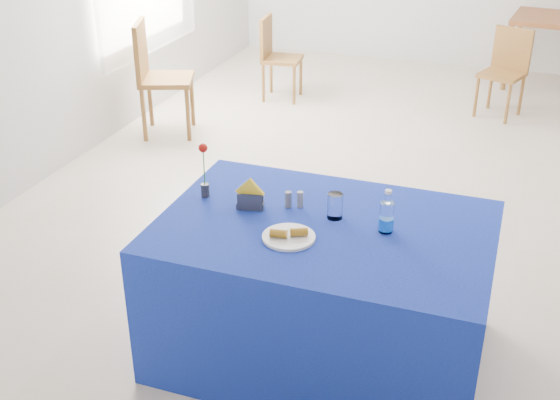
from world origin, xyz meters
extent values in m
plane|color=beige|center=(0.00, 0.00, 0.00)|extent=(7.00, 7.00, 0.00)
plane|color=silver|center=(0.00, -3.50, 1.40)|extent=(5.00, 0.00, 5.00)
cylinder|color=silver|center=(0.07, -2.40, 0.77)|extent=(0.25, 0.25, 0.01)
cylinder|color=white|center=(0.21, -2.13, 0.82)|extent=(0.08, 0.08, 0.13)
cylinder|color=slate|center=(0.02, -2.08, 0.80)|extent=(0.03, 0.03, 0.08)
cylinder|color=slate|center=(-0.04, -2.10, 0.80)|extent=(0.03, 0.03, 0.08)
cube|color=navy|center=(0.19, -2.22, 0.38)|extent=(1.60, 1.10, 0.76)
cylinder|color=white|center=(0.48, -2.18, 0.83)|extent=(0.07, 0.07, 0.15)
cylinder|color=blue|center=(0.48, -2.18, 0.80)|extent=(0.07, 0.07, 0.06)
cylinder|color=white|center=(0.48, -2.18, 0.94)|extent=(0.03, 0.03, 0.05)
cylinder|color=silver|center=(0.48, -2.18, 0.97)|extent=(0.03, 0.03, 0.01)
cube|color=#323237|center=(-0.21, -2.17, 0.78)|extent=(0.14, 0.08, 0.03)
cube|color=#3D3D42|center=(-0.21, -2.20, 0.81)|extent=(0.12, 0.03, 0.09)
cube|color=#36363B|center=(-0.22, -2.15, 0.81)|extent=(0.12, 0.03, 0.09)
cube|color=yellow|center=(-0.21, -2.17, 0.85)|extent=(0.15, 0.02, 0.15)
cylinder|color=#242429|center=(-0.48, -2.13, 0.80)|extent=(0.04, 0.04, 0.07)
cylinder|color=#1B6C1B|center=(-0.48, -2.13, 0.91)|extent=(0.01, 0.01, 0.22)
sphere|color=#B0140B|center=(-0.48, -2.13, 1.03)|extent=(0.05, 0.05, 0.05)
cylinder|color=olive|center=(0.80, 2.70, 0.35)|extent=(0.05, 0.05, 0.71)
cylinder|color=brown|center=(0.87, 3.40, 0.35)|extent=(0.05, 0.05, 0.71)
cylinder|color=brown|center=(0.59, 1.72, 0.20)|extent=(0.03, 0.03, 0.40)
cylinder|color=brown|center=(0.89, 1.61, 0.20)|extent=(0.03, 0.03, 0.40)
cylinder|color=brown|center=(0.70, 2.02, 0.20)|extent=(0.03, 0.03, 0.40)
cylinder|color=brown|center=(1.00, 1.91, 0.20)|extent=(0.03, 0.03, 0.40)
cube|color=brown|center=(0.80, 1.82, 0.41)|extent=(0.48, 0.48, 0.04)
cube|color=brown|center=(0.85, 1.98, 0.63)|extent=(0.36, 0.16, 0.41)
cylinder|color=brown|center=(-1.77, 0.22, 0.25)|extent=(0.04, 0.04, 0.49)
cylinder|color=brown|center=(-1.91, 0.59, 0.25)|extent=(0.04, 0.04, 0.49)
cylinder|color=brown|center=(-2.14, 0.08, 0.25)|extent=(0.04, 0.04, 0.49)
cylinder|color=brown|center=(-2.28, 0.45, 0.25)|extent=(0.04, 0.04, 0.49)
cube|color=brown|center=(-2.02, 0.33, 0.51)|extent=(0.59, 0.59, 0.04)
cube|color=brown|center=(-2.22, 0.26, 0.77)|extent=(0.20, 0.44, 0.50)
cylinder|color=brown|center=(-1.19, 1.47, 0.20)|extent=(0.03, 0.03, 0.41)
cylinder|color=brown|center=(-1.22, 1.79, 0.20)|extent=(0.03, 0.03, 0.41)
cylinder|color=brown|center=(-1.51, 1.44, 0.20)|extent=(0.03, 0.03, 0.41)
cylinder|color=brown|center=(-1.55, 1.76, 0.20)|extent=(0.03, 0.03, 0.41)
cube|color=brown|center=(-1.37, 1.61, 0.42)|extent=(0.41, 0.41, 0.04)
cube|color=brown|center=(-1.54, 1.60, 0.64)|extent=(0.07, 0.38, 0.41)
cylinder|color=gold|center=(0.03, -2.42, 0.79)|extent=(0.08, 0.05, 0.04)
cylinder|color=beige|center=(0.07, -2.42, 0.79)|extent=(0.01, 0.03, 0.03)
cylinder|color=gold|center=(0.11, -2.38, 0.79)|extent=(0.09, 0.07, 0.04)
cylinder|color=beige|center=(0.15, -2.36, 0.79)|extent=(0.02, 0.03, 0.03)
camera|label=1|loc=(0.97, -5.07, 2.39)|focal=45.00mm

